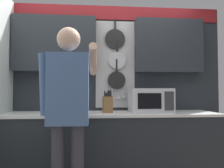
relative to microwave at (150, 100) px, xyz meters
The scene contains 6 objects.
base_cabinet_counter 0.79m from the microwave, behind, with size 2.61×0.66×0.93m.
back_wall_unit 0.72m from the microwave, 148.92° to the left, with size 3.18×0.20×2.40m.
microwave is the anchor object (origin of this frame).
knife_block 0.54m from the microwave, behind, with size 0.12×0.16×0.29m.
utensil_crock 0.89m from the microwave, behind, with size 0.10×0.10×0.35m.
person 1.14m from the microwave, 146.33° to the right, with size 0.54×0.68×1.80m.
Camera 1 is at (-0.22, -2.72, 1.19)m, focal length 35.00 mm.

